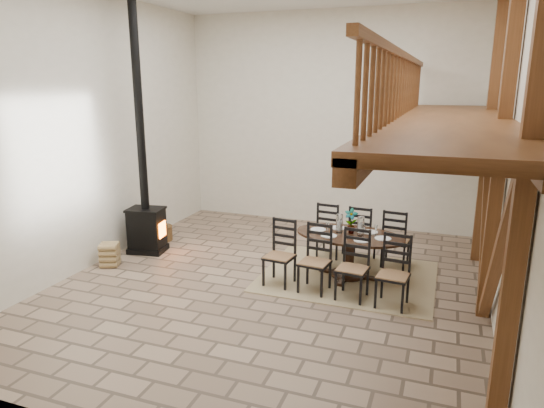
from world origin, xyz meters
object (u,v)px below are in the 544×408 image
(log_basket, at_px, (161,232))
(log_stack, at_px, (110,255))
(wood_stove, at_px, (145,199))
(dining_table, at_px, (347,257))

(log_basket, relative_size, log_stack, 1.10)
(wood_stove, distance_m, log_stack, 1.31)
(wood_stove, relative_size, log_stack, 11.13)
(dining_table, xyz_separation_m, wood_stove, (-4.13, 0.00, 0.70))
(wood_stove, relative_size, log_basket, 10.15)
(dining_table, bearing_deg, log_stack, -161.97)
(dining_table, height_order, log_basket, dining_table)
(wood_stove, height_order, log_basket, wood_stove)
(wood_stove, bearing_deg, log_stack, -111.60)
(wood_stove, height_order, log_stack, wood_stove)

